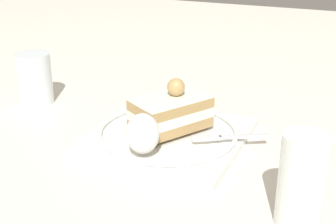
# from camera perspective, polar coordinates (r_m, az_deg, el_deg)

# --- Properties ---
(ground_plane) EXTENTS (2.40, 2.40, 0.00)m
(ground_plane) POSITION_cam_1_polar(r_m,az_deg,el_deg) (0.75, -1.17, -4.15)
(ground_plane) COLOR silver
(dessert_plate) EXTENTS (0.25, 0.25, 0.02)m
(dessert_plate) POSITION_cam_1_polar(r_m,az_deg,el_deg) (0.77, 0.00, -2.71)
(dessert_plate) COLOR white
(dessert_plate) RESTS_ON ground_plane
(cake_slice) EXTENTS (0.14, 0.13, 0.08)m
(cake_slice) POSITION_cam_1_polar(r_m,az_deg,el_deg) (0.76, 0.35, 0.11)
(cake_slice) COLOR tan
(cake_slice) RESTS_ON dessert_plate
(whipped_cream_dollop) EXTENTS (0.05, 0.05, 0.06)m
(whipped_cream_dollop) POSITION_cam_1_polar(r_m,az_deg,el_deg) (0.68, -3.05, -2.56)
(whipped_cream_dollop) COLOR white
(whipped_cream_dollop) RESTS_ON dessert_plate
(fork) EXTENTS (0.06, 0.11, 0.00)m
(fork) POSITION_cam_1_polar(r_m,az_deg,el_deg) (0.74, 7.13, -2.97)
(fork) COLOR silver
(fork) RESTS_ON dessert_plate
(drink_glass_near) EXTENTS (0.05, 0.05, 0.11)m
(drink_glass_near) POSITION_cam_1_polar(r_m,az_deg,el_deg) (0.57, 15.51, -8.41)
(drink_glass_near) COLOR white
(drink_glass_near) RESTS_ON ground_plane
(drink_glass_far) EXTENTS (0.06, 0.06, 0.10)m
(drink_glass_far) POSITION_cam_1_polar(r_m,az_deg,el_deg) (0.93, -15.43, 3.48)
(drink_glass_far) COLOR silver
(drink_glass_far) RESTS_ON ground_plane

